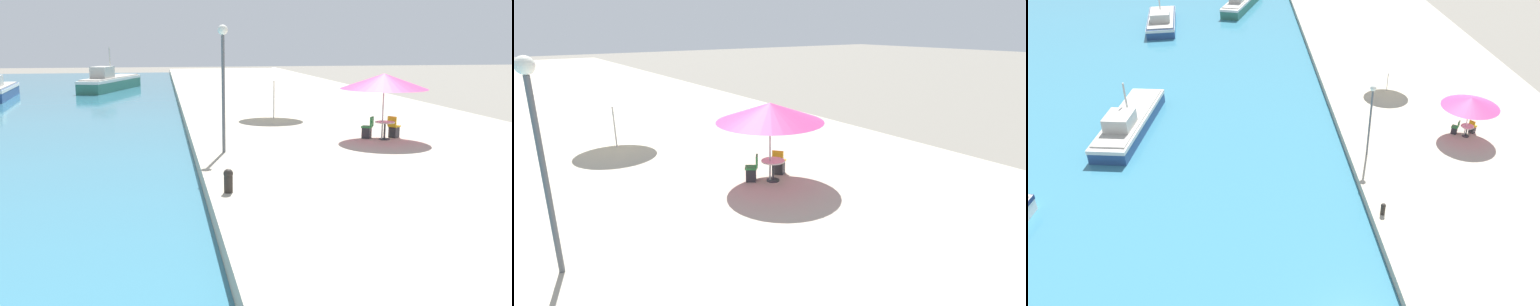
# 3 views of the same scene
# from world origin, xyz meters

# --- Properties ---
(quay_promenade) EXTENTS (16.00, 90.00, 0.56)m
(quay_promenade) POSITION_xyz_m (8.00, 37.00, 0.28)
(quay_promenade) COLOR #B2A893
(quay_promenade) RESTS_ON ground_plane
(fishing_boat_distant) EXTENTS (5.14, 10.62, 3.94)m
(fishing_boat_distant) POSITION_xyz_m (-5.87, 52.48, 0.82)
(fishing_boat_distant) COLOR #33705B
(fishing_boat_distant) RESTS_ON water_basin
(cafe_umbrella_pink) EXTENTS (3.56, 3.56, 2.70)m
(cafe_umbrella_pink) POSITION_xyz_m (7.76, 20.03, 2.95)
(cafe_umbrella_pink) COLOR #B7B7B7
(cafe_umbrella_pink) RESTS_ON quay_promenade
(cafe_umbrella_white) EXTENTS (3.26, 3.26, 2.66)m
(cafe_umbrella_white) POSITION_xyz_m (4.62, 27.20, 2.93)
(cafe_umbrella_white) COLOR #B7B7B7
(cafe_umbrella_white) RESTS_ON quay_promenade
(cafe_table) EXTENTS (0.80, 0.80, 0.74)m
(cafe_table) POSITION_xyz_m (7.85, 19.97, 1.09)
(cafe_table) COLOR #333338
(cafe_table) RESTS_ON quay_promenade
(cafe_chair_left) EXTENTS (0.58, 0.58, 0.91)m
(cafe_chair_left) POSITION_xyz_m (8.43, 20.40, 0.88)
(cafe_chair_left) COLOR #2D2D33
(cafe_chair_left) RESTS_ON quay_promenade
(cafe_chair_right) EXTENTS (0.58, 0.58, 0.91)m
(cafe_chair_right) POSITION_xyz_m (7.26, 20.39, 0.88)
(cafe_chair_right) COLOR #2D2D33
(cafe_chair_right) RESTS_ON quay_promenade
(mooring_bollard) EXTENTS (0.26, 0.26, 0.65)m
(mooring_bollard) POSITION_xyz_m (0.54, 12.71, 0.90)
(mooring_bollard) COLOR #2D2823
(mooring_bollard) RESTS_ON quay_promenade
(lamppost) EXTENTS (0.36, 0.36, 4.56)m
(lamppost) POSITION_xyz_m (1.03, 18.33, 3.65)
(lamppost) COLOR #565B60
(lamppost) RESTS_ON quay_promenade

